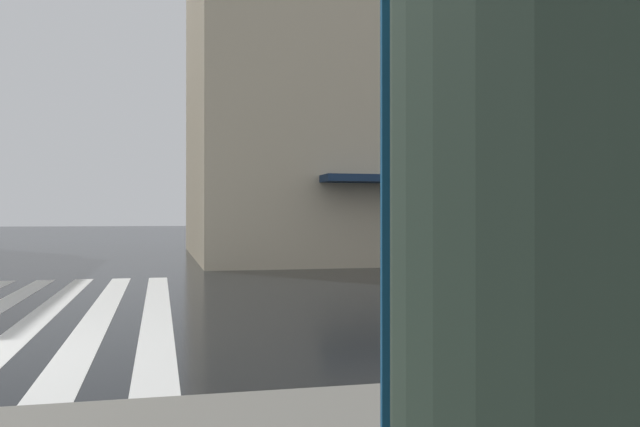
% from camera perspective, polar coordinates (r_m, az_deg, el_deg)
% --- Properties ---
extents(zebra_crossing, '(13.00, 5.50, 0.01)m').
position_cam_1_polar(zebra_crossing, '(13.52, -24.45, -7.70)').
color(zebra_crossing, silver).
rests_on(zebra_crossing, ground_plane).
extents(haussmann_block_corner, '(16.41, 25.28, 19.46)m').
position_cam_1_polar(haussmann_block_corner, '(33.36, 12.10, 13.24)').
color(haussmann_block_corner, beige).
rests_on(haussmann_block_corner, ground_plane).
extents(car_silver, '(1.85, 4.10, 1.41)m').
position_cam_1_polar(car_silver, '(17.68, 20.33, -3.49)').
color(car_silver, '#B7B7BC').
rests_on(car_silver, ground_plane).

